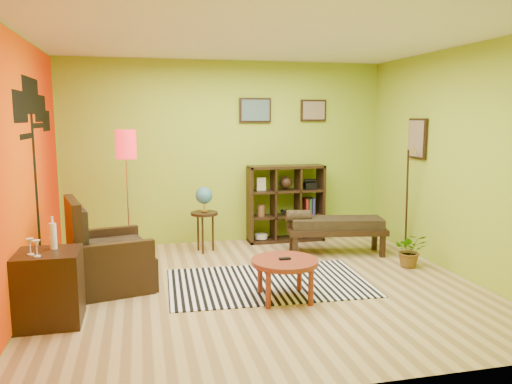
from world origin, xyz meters
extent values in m
plane|color=tan|center=(0.00, 0.00, 0.00)|extent=(5.00, 5.00, 0.00)
cube|color=#94B52A|center=(0.00, 2.25, 1.40)|extent=(5.00, 0.04, 2.80)
cube|color=#94B52A|center=(0.00, -2.25, 1.40)|extent=(5.00, 0.04, 2.80)
cube|color=#94B52A|center=(-2.50, 0.00, 1.40)|extent=(0.04, 4.50, 2.80)
cube|color=#94B52A|center=(2.50, 0.00, 1.40)|extent=(0.04, 4.50, 2.80)
cube|color=white|center=(0.00, 0.00, 2.80)|extent=(5.00, 4.50, 0.04)
cube|color=#F24800|center=(-2.48, 0.00, 1.40)|extent=(0.01, 4.45, 2.75)
cube|color=black|center=(-2.46, 0.55, 1.05)|extent=(0.01, 0.14, 2.10)
cube|color=black|center=(-2.46, 0.05, 2.05)|extent=(0.01, 0.65, 0.32)
cube|color=black|center=(-2.46, 0.60, 2.18)|extent=(0.01, 0.85, 0.40)
cube|color=black|center=(-2.46, 1.10, 2.05)|extent=(0.01, 0.70, 0.32)
cube|color=black|center=(-2.46, 1.45, 1.90)|extent=(0.01, 0.50, 0.26)
cube|color=black|center=(0.45, 2.22, 2.05)|extent=(0.50, 0.03, 0.38)
cube|color=slate|center=(0.45, 2.19, 2.05)|extent=(0.44, 0.01, 0.32)
cube|color=black|center=(1.40, 2.22, 2.05)|extent=(0.42, 0.03, 0.34)
cube|color=#9C8363|center=(1.40, 2.19, 2.05)|extent=(0.36, 0.01, 0.28)
cube|color=black|center=(2.47, 0.90, 1.65)|extent=(0.03, 0.44, 0.56)
cube|color=#9C8363|center=(2.44, 0.90, 1.65)|extent=(0.01, 0.38, 0.50)
cylinder|color=black|center=(2.35, 0.90, 0.78)|extent=(0.23, 0.34, 1.46)
cone|color=silver|center=(2.35, 0.75, 1.52)|extent=(0.08, 0.09, 0.16)
cube|color=white|center=(0.12, 0.10, 0.01)|extent=(2.40, 1.53, 0.01)
cylinder|color=maroon|center=(0.16, -0.44, 0.42)|extent=(0.72, 0.72, 0.05)
cylinder|color=maroon|center=(0.39, -0.23, 0.20)|extent=(0.06, 0.06, 0.39)
cylinder|color=maroon|center=(-0.06, -0.21, 0.20)|extent=(0.06, 0.06, 0.39)
cylinder|color=maroon|center=(0.37, -0.68, 0.20)|extent=(0.06, 0.06, 0.39)
cylinder|color=maroon|center=(-0.08, -0.66, 0.20)|extent=(0.06, 0.06, 0.39)
cube|color=black|center=(0.16, -0.44, 0.45)|extent=(0.12, 0.05, 0.02)
cube|color=black|center=(-1.66, 0.38, 0.19)|extent=(1.01, 1.00, 0.38)
cube|color=black|center=(-2.06, 0.29, 0.53)|extent=(0.28, 0.83, 1.06)
cube|color=black|center=(-1.57, 0.00, 0.31)|extent=(0.77, 0.27, 0.62)
cube|color=black|center=(-1.75, 0.77, 0.31)|extent=(0.77, 0.27, 0.62)
cube|color=tan|center=(-1.63, 0.39, 0.45)|extent=(0.80, 0.79, 0.13)
cube|color=tan|center=(-1.98, 0.31, 0.72)|extent=(0.22, 0.62, 0.48)
cube|color=black|center=(-2.20, -0.54, 0.35)|extent=(0.59, 0.54, 0.70)
cylinder|color=white|center=(-2.15, -0.44, 0.83)|extent=(0.07, 0.07, 0.25)
cylinder|color=white|center=(-2.15, -0.44, 0.98)|extent=(0.02, 0.02, 0.07)
cylinder|color=white|center=(-2.32, -0.62, 0.71)|extent=(0.06, 0.06, 0.01)
cylinder|color=white|center=(-2.32, -0.62, 0.76)|extent=(0.01, 0.01, 0.09)
cone|color=white|center=(-2.32, -0.62, 0.83)|extent=(0.07, 0.07, 0.06)
cylinder|color=white|center=(-2.25, -0.70, 0.71)|extent=(0.06, 0.06, 0.01)
cylinder|color=white|center=(-2.25, -0.70, 0.76)|extent=(0.01, 0.01, 0.09)
cone|color=white|center=(-2.25, -0.70, 0.83)|extent=(0.07, 0.07, 0.06)
cylinder|color=silver|center=(-1.48, 1.11, 0.02)|extent=(0.27, 0.27, 0.03)
cylinder|color=silver|center=(-1.48, 1.11, 0.83)|extent=(0.02, 0.02, 1.66)
cylinder|color=red|center=(-1.48, 1.11, 1.61)|extent=(0.26, 0.26, 0.36)
cylinder|color=black|center=(-0.44, 1.66, 0.57)|extent=(0.39, 0.39, 0.04)
cylinder|color=black|center=(-0.31, 1.69, 0.27)|extent=(0.03, 0.03, 0.55)
cylinder|color=black|center=(-0.52, 1.76, 0.27)|extent=(0.03, 0.03, 0.55)
cylinder|color=black|center=(-0.48, 1.54, 0.27)|extent=(0.03, 0.03, 0.55)
cylinder|color=gold|center=(-0.44, 1.66, 0.61)|extent=(0.10, 0.10, 0.02)
cylinder|color=gold|center=(-0.44, 1.66, 0.67)|extent=(0.02, 0.02, 0.10)
sphere|color=#254DB2|center=(-0.44, 1.66, 0.83)|extent=(0.24, 0.24, 0.24)
cube|color=black|center=(0.32, 2.03, 0.60)|extent=(0.04, 0.35, 1.20)
cube|color=black|center=(1.48, 2.03, 0.60)|extent=(0.04, 0.35, 1.20)
cube|color=black|center=(0.90, 2.03, 0.02)|extent=(1.20, 0.35, 0.04)
cube|color=black|center=(0.90, 2.03, 1.18)|extent=(1.20, 0.35, 0.04)
cube|color=black|center=(0.70, 2.03, 0.60)|extent=(0.03, 0.33, 1.12)
cube|color=black|center=(1.10, 2.03, 0.60)|extent=(0.03, 0.33, 1.12)
cube|color=black|center=(0.90, 2.03, 0.40)|extent=(1.12, 0.33, 0.03)
cube|color=black|center=(0.90, 2.03, 0.80)|extent=(1.12, 0.33, 0.03)
cylinder|color=beige|center=(0.50, 2.03, 0.09)|extent=(0.20, 0.20, 0.07)
sphere|color=black|center=(0.90, 2.03, 0.93)|extent=(0.20, 0.20, 0.20)
cube|color=black|center=(1.30, 2.03, 0.87)|extent=(0.18, 0.15, 0.10)
cylinder|color=black|center=(0.86, 2.03, 0.47)|extent=(0.06, 0.12, 0.06)
cylinder|color=black|center=(0.94, 2.03, 0.47)|extent=(0.06, 0.12, 0.06)
ellipsoid|color=#384C26|center=(1.30, 2.03, 0.10)|extent=(0.18, 0.18, 0.09)
cylinder|color=brown|center=(0.50, 2.03, 0.50)|extent=(0.12, 0.12, 0.18)
cube|color=beige|center=(0.50, 2.03, 0.92)|extent=(0.14, 0.03, 0.20)
cube|color=maroon|center=(1.23, 2.03, 0.54)|extent=(0.04, 0.18, 0.26)
cube|color=#1E4C1E|center=(1.28, 2.03, 0.54)|extent=(0.04, 0.18, 0.26)
cube|color=navy|center=(1.34, 2.03, 0.54)|extent=(0.04, 0.18, 0.26)
cube|color=black|center=(1.39, 1.12, 0.35)|extent=(1.45, 0.74, 0.08)
cube|color=tan|center=(1.39, 1.12, 0.46)|extent=(1.35, 0.66, 0.14)
cylinder|color=tan|center=(0.85, 1.22, 0.55)|extent=(0.37, 0.24, 0.18)
cube|color=black|center=(2.03, 1.20, 0.15)|extent=(0.08, 0.08, 0.31)
cube|color=black|center=(0.82, 1.42, 0.15)|extent=(0.08, 0.08, 0.31)
cube|color=black|center=(1.95, 0.81, 0.15)|extent=(0.08, 0.08, 0.31)
cube|color=black|center=(0.75, 1.03, 0.15)|extent=(0.08, 0.08, 0.31)
imported|color=#26661E|center=(2.09, 0.31, 0.18)|extent=(0.55, 0.57, 0.35)
camera|label=1|loc=(-1.32, -5.39, 1.95)|focal=35.00mm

